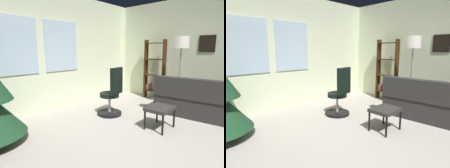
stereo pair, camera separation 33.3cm
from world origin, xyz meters
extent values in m
cube|color=#ABA298|center=(0.00, 0.00, -0.05)|extent=(5.36, 5.27, 0.10)
cube|color=beige|center=(0.00, 2.69, 1.42)|extent=(5.36, 0.10, 2.84)
cube|color=silver|center=(-0.94, 2.63, 1.56)|extent=(0.90, 0.03, 1.20)
cube|color=silver|center=(0.13, 2.63, 1.56)|extent=(0.90, 0.03, 1.20)
cube|color=beige|center=(2.73, 0.00, 1.42)|extent=(0.10, 5.27, 2.84)
cube|color=black|center=(2.67, 0.00, 1.63)|extent=(0.02, 0.39, 0.42)
cube|color=#2C2A27|center=(1.85, -0.15, 0.22)|extent=(1.02, 1.85, 0.44)
cube|color=#2C2A27|center=(1.49, -0.17, 0.66)|extent=(0.33, 1.80, 0.44)
cube|color=#2C2A27|center=(1.79, 0.68, 0.54)|extent=(0.90, 0.20, 0.20)
cube|color=#AD2C1A|center=(1.58, 0.27, 0.61)|extent=(0.17, 0.41, 0.41)
cube|color=beige|center=(1.56, 0.48, 0.61)|extent=(0.21, 0.41, 0.41)
cube|color=#2C2A27|center=(0.59, 0.15, 0.39)|extent=(0.53, 0.42, 0.06)
cylinder|color=black|center=(0.35, -0.03, 0.18)|extent=(0.04, 0.04, 0.36)
cylinder|color=black|center=(0.82, -0.03, 0.18)|extent=(0.04, 0.04, 0.36)
cylinder|color=black|center=(0.35, 0.33, 0.18)|extent=(0.04, 0.04, 0.36)
cylinder|color=black|center=(0.82, 0.33, 0.18)|extent=(0.04, 0.04, 0.36)
cylinder|color=black|center=(0.52, 1.38, 0.03)|extent=(0.56, 0.56, 0.06)
cylinder|color=#B2B2B7|center=(0.52, 1.38, 0.26)|extent=(0.05, 0.05, 0.41)
cylinder|color=black|center=(0.52, 1.38, 0.47)|extent=(0.44, 0.44, 0.09)
cube|color=black|center=(0.55, 1.20, 0.81)|extent=(0.40, 0.14, 0.58)
cube|color=#371D0C|center=(2.46, 1.03, 0.88)|extent=(0.18, 0.04, 1.76)
cube|color=#371D0C|center=(2.46, 1.63, 0.88)|extent=(0.18, 0.04, 1.76)
cube|color=#371D0C|center=(2.46, 1.33, 0.25)|extent=(0.18, 0.56, 0.02)
cube|color=#371D0C|center=(2.46, 1.33, 0.72)|extent=(0.18, 0.56, 0.02)
cube|color=#371D0C|center=(2.46, 1.33, 1.19)|extent=(0.18, 0.56, 0.02)
cube|color=#371D0C|center=(2.46, 1.33, 1.66)|extent=(0.18, 0.56, 0.02)
cube|color=maroon|center=(2.46, 1.13, 0.35)|extent=(0.17, 0.07, 0.18)
cube|color=navy|center=(2.48, 1.20, 0.34)|extent=(0.13, 0.04, 0.16)
cube|color=beige|center=(2.47, 1.27, 0.36)|extent=(0.15, 0.07, 0.19)
cube|color=#2E6641|center=(2.48, 1.34, 0.37)|extent=(0.13, 0.06, 0.21)
cube|color=#742D73|center=(2.48, 1.43, 0.36)|extent=(0.13, 0.07, 0.21)
cube|color=#C0691F|center=(2.47, 1.49, 0.35)|extent=(0.17, 0.05, 0.18)
cube|color=#55504D|center=(2.47, 1.55, 0.34)|extent=(0.15, 0.05, 0.16)
cylinder|color=slate|center=(2.07, 0.41, 0.01)|extent=(0.28, 0.28, 0.03)
cylinder|color=slate|center=(2.07, 0.41, 0.77)|extent=(0.03, 0.03, 1.48)
cylinder|color=white|center=(2.07, 0.41, 1.65)|extent=(0.36, 0.36, 0.28)
camera|label=1|loc=(-2.54, -1.43, 1.50)|focal=30.16mm
camera|label=2|loc=(-2.31, -1.67, 1.50)|focal=30.16mm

